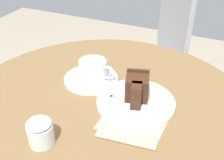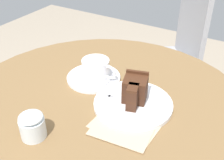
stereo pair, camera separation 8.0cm
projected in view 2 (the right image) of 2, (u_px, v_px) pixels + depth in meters
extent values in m
cylinder|color=brown|center=(101.00, 109.00, 0.79)|extent=(0.85, 0.85, 0.03)
cylinder|color=white|center=(94.00, 78.00, 0.88)|extent=(0.17, 0.17, 0.01)
cylinder|color=white|center=(96.00, 68.00, 0.87)|extent=(0.09, 0.09, 0.06)
cylinder|color=beige|center=(95.00, 60.00, 0.85)|extent=(0.08, 0.08, 0.00)
torus|color=white|center=(109.00, 72.00, 0.85)|extent=(0.05, 0.01, 0.05)
cube|color=#B7B7BC|center=(109.00, 80.00, 0.86)|extent=(0.01, 0.09, 0.00)
ellipsoid|color=#B7B7BC|center=(101.00, 89.00, 0.82)|extent=(0.02, 0.02, 0.00)
cylinder|color=white|center=(133.00, 104.00, 0.77)|extent=(0.22, 0.22, 0.01)
cube|color=#422619|center=(135.00, 95.00, 0.77)|extent=(0.08, 0.08, 0.03)
cube|color=#422619|center=(132.00, 103.00, 0.74)|extent=(0.04, 0.05, 0.03)
cube|color=#422314|center=(135.00, 90.00, 0.76)|extent=(0.08, 0.08, 0.01)
cube|color=#422314|center=(132.00, 98.00, 0.73)|extent=(0.04, 0.05, 0.01)
cube|color=#422619|center=(135.00, 85.00, 0.75)|extent=(0.08, 0.08, 0.03)
cube|color=#422619|center=(133.00, 93.00, 0.72)|extent=(0.04, 0.05, 0.03)
cube|color=#422314|center=(136.00, 80.00, 0.74)|extent=(0.08, 0.08, 0.01)
cube|color=#422314|center=(133.00, 88.00, 0.71)|extent=(0.04, 0.05, 0.01)
cube|color=#422314|center=(137.00, 82.00, 0.78)|extent=(0.06, 0.03, 0.07)
cube|color=#B7B7BC|center=(118.00, 107.00, 0.74)|extent=(0.10, 0.06, 0.00)
cube|color=#B7B7BC|center=(106.00, 94.00, 0.79)|extent=(0.04, 0.04, 0.00)
cube|color=tan|center=(129.00, 120.00, 0.72)|extent=(0.17, 0.17, 0.00)
cube|color=tan|center=(125.00, 124.00, 0.70)|extent=(0.16, 0.16, 0.00)
cylinder|color=#9E9EA3|center=(120.00, 83.00, 1.75)|extent=(0.02, 0.02, 0.42)
cylinder|color=#9E9EA3|center=(126.00, 117.00, 1.48)|extent=(0.02, 0.02, 0.42)
cylinder|color=#9E9EA3|center=(171.00, 81.00, 1.77)|extent=(0.02, 0.02, 0.42)
cylinder|color=#9E9EA3|center=(186.00, 114.00, 1.50)|extent=(0.02, 0.02, 0.42)
cube|color=#9E9EA3|center=(153.00, 64.00, 1.51)|extent=(0.53, 0.53, 0.02)
cube|color=#9E9EA3|center=(192.00, 23.00, 1.39)|extent=(0.23, 0.31, 0.44)
cylinder|color=silver|center=(33.00, 128.00, 0.66)|extent=(0.06, 0.06, 0.05)
ellipsoid|color=silver|center=(31.00, 117.00, 0.64)|extent=(0.06, 0.06, 0.02)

